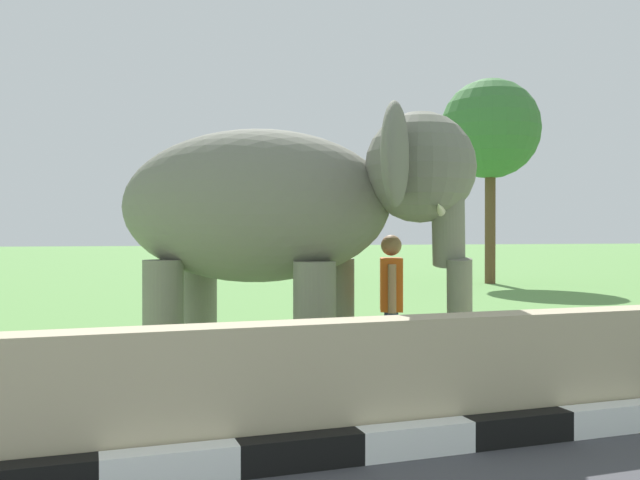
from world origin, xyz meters
The scene contains 4 objects.
barrier_parapet centered at (2.00, 3.80, 0.50)m, with size 28.00×0.36×1.00m, color tan.
elephant centered at (2.52, 6.16, 1.93)m, with size 3.95×3.57×2.94m.
person_handler centered at (3.66, 5.78, 0.93)m, with size 0.38×0.63×1.66m.
tree_distant centered at (13.62, 19.16, 5.27)m, with size 3.41×3.41×7.02m.
Camera 1 is at (0.48, -1.06, 1.65)m, focal length 38.29 mm.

